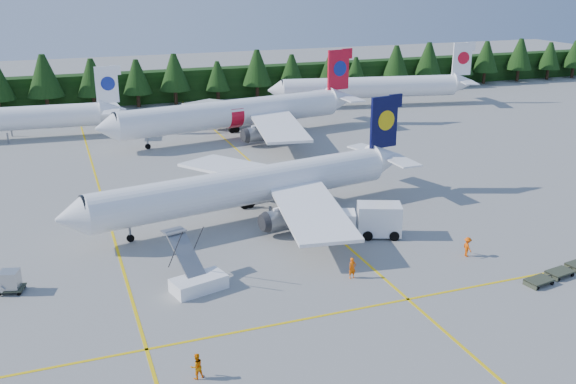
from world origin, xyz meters
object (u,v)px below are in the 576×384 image
object	(u,v)px
airliner_red	(228,114)
airstairs	(197,279)
service_truck	(366,220)
airliner_navy	(240,188)

from	to	relation	value
airliner_red	airstairs	distance (m)	49.68
airstairs	service_truck	xyz separation A→B (m)	(17.61, 5.11, 0.74)
airliner_navy	airstairs	world-z (taller)	airliner_navy
airliner_red	service_truck	size ratio (longest dim) A/B	5.97
airliner_red	service_truck	xyz separation A→B (m)	(2.01, -41.97, -2.10)
airliner_red	airstairs	world-z (taller)	airliner_red
airliner_red	service_truck	world-z (taller)	airliner_red
airliner_navy	service_truck	size ratio (longest dim) A/B	5.38
airliner_navy	service_truck	distance (m)	13.16
airliner_navy	airstairs	xyz separation A→B (m)	(-7.63, -13.51, -2.48)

